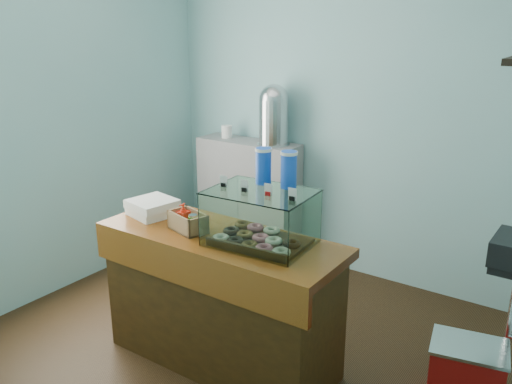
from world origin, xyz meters
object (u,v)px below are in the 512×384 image
Objects in this scene: display_case at (263,214)px; coffee_urn at (274,113)px; counter at (221,299)px; red_cooler at (466,373)px.

display_case is 1.78m from coffee_urn.
red_cooler is (1.43, 0.51, -0.27)m from counter.
coffee_urn is at bearing 111.57° from counter.
counter is 2.97× the size of coffee_urn.
counter is 1.93m from coffee_urn.
display_case is 1.30× the size of red_cooler.
coffee_urn is (-0.62, 1.57, 0.92)m from counter.
coffee_urn is 2.60m from red_cooler.
counter is 0.68m from display_case.
display_case is 1.16× the size of coffee_urn.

